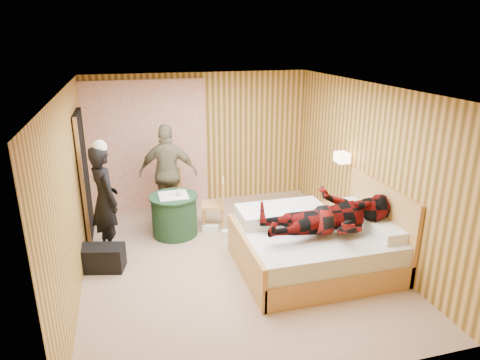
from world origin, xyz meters
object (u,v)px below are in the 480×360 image
object	(u,v)px
round_table	(174,215)
woman_standing	(105,200)
nightstand	(339,220)
chair_far	(170,191)
man_on_bed	(330,206)
bed	(318,245)
man_at_table	(168,173)
wall_lamp	(342,157)
duffel_bag	(101,258)
chair_near	(217,200)

from	to	relation	value
round_table	woman_standing	distance (m)	1.19
nightstand	chair_far	xyz separation A→B (m)	(-2.58, 1.37, 0.27)
man_on_bed	nightstand	bearing A→B (deg)	55.25
nightstand	man_on_bed	world-z (taller)	man_on_bed
bed	nightstand	world-z (taller)	bed
nightstand	round_table	size ratio (longest dim) A/B	0.68
man_at_table	wall_lamp	bearing A→B (deg)	168.61
wall_lamp	duffel_bag	bearing A→B (deg)	-176.40
chair_far	bed	bearing A→B (deg)	-44.74
chair_near	duffel_bag	size ratio (longest dim) A/B	1.37
bed	chair_near	bearing A→B (deg)	123.48
wall_lamp	bed	size ratio (longest dim) A/B	0.12
round_table	chair_far	size ratio (longest dim) A/B	0.84
man_at_table	chair_far	bearing A→B (deg)	120.04
wall_lamp	duffel_bag	distance (m)	3.94
round_table	chair_far	distance (m)	0.66
chair_near	man_on_bed	size ratio (longest dim) A/B	0.48
bed	duffel_bag	bearing A→B (deg)	166.57
bed	chair_far	distance (m)	2.86
chair_near	man_at_table	world-z (taller)	man_at_table
round_table	man_on_bed	world-z (taller)	man_on_bed
man_at_table	man_on_bed	world-z (taller)	man_on_bed
woman_standing	man_on_bed	distance (m)	3.26
wall_lamp	chair_far	distance (m)	3.01
chair_near	woman_standing	xyz separation A→B (m)	(-1.78, -0.40, 0.34)
man_on_bed	bed	bearing A→B (deg)	97.65
nightstand	duffel_bag	distance (m)	3.73
wall_lamp	chair_near	size ratio (longest dim) A/B	0.30
man_at_table	man_on_bed	xyz separation A→B (m)	(1.86, -2.45, 0.15)
wall_lamp	man_on_bed	world-z (taller)	man_on_bed
bed	man_on_bed	xyz separation A→B (m)	(0.03, -0.23, 0.68)
wall_lamp	man_on_bed	distance (m)	1.44
chair_near	woman_standing	distance (m)	1.86
nightstand	round_table	world-z (taller)	round_table
woman_standing	man_at_table	size ratio (longest dim) A/B	0.97
man_at_table	chair_near	bearing A→B (deg)	156.70
bed	round_table	distance (m)	2.41
nightstand	woman_standing	size ratio (longest dim) A/B	0.32
wall_lamp	nightstand	bearing A→B (deg)	-109.14
bed	chair_far	size ratio (longest dim) A/B	2.31
round_table	duffel_bag	bearing A→B (deg)	-143.12
bed	woman_standing	xyz separation A→B (m)	(-2.87, 1.25, 0.50)
chair_far	man_on_bed	xyz separation A→B (m)	(1.85, -2.42, 0.47)
nightstand	round_table	xyz separation A→B (m)	(-2.59, 0.74, 0.08)
woman_standing	man_on_bed	bearing A→B (deg)	-139.67
duffel_bag	man_on_bed	distance (m)	3.25
nightstand	bed	bearing A→B (deg)	-132.79
nightstand	man_at_table	bearing A→B (deg)	151.66
chair_near	woman_standing	world-z (taller)	woman_standing
round_table	duffel_bag	xyz separation A→B (m)	(-1.14, -0.85, -0.17)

